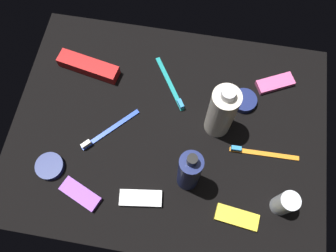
# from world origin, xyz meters

# --- Properties ---
(ground_plane) EXTENTS (0.84, 0.64, 0.01)m
(ground_plane) POSITION_xyz_m (0.00, 0.00, -0.01)
(ground_plane) COLOR black
(lotion_bottle) EXTENTS (0.05, 0.05, 0.20)m
(lotion_bottle) POSITION_xyz_m (-0.07, 0.13, 0.09)
(lotion_bottle) COLOR navy
(lotion_bottle) RESTS_ON ground_plane
(bodywash_bottle) EXTENTS (0.07, 0.07, 0.20)m
(bodywash_bottle) POSITION_xyz_m (-0.13, -0.03, 0.09)
(bodywash_bottle) COLOR silver
(bodywash_bottle) RESTS_ON ground_plane
(deodorant_stick) EXTENTS (0.05, 0.05, 0.09)m
(deodorant_stick) POSITION_xyz_m (-0.30, 0.15, 0.04)
(deodorant_stick) COLOR silver
(deodorant_stick) RESTS_ON ground_plane
(toothbrush_blue) EXTENTS (0.13, 0.14, 0.02)m
(toothbrush_blue) POSITION_xyz_m (0.16, 0.03, 0.01)
(toothbrush_blue) COLOR blue
(toothbrush_blue) RESTS_ON ground_plane
(toothbrush_teal) EXTENTS (0.11, 0.16, 0.02)m
(toothbrush_teal) POSITION_xyz_m (0.01, -0.13, 0.01)
(toothbrush_teal) COLOR teal
(toothbrush_teal) RESTS_ON ground_plane
(toothbrush_orange) EXTENTS (0.18, 0.02, 0.02)m
(toothbrush_orange) POSITION_xyz_m (-0.25, 0.02, 0.01)
(toothbrush_orange) COLOR orange
(toothbrush_orange) RESTS_ON ground_plane
(toothpaste_box_red) EXTENTS (0.18, 0.08, 0.03)m
(toothpaste_box_red) POSITION_xyz_m (0.25, -0.15, 0.02)
(toothpaste_box_red) COLOR red
(toothpaste_box_red) RESTS_ON ground_plane
(snack_bar_pink) EXTENTS (0.11, 0.08, 0.01)m
(snack_bar_pink) POSITION_xyz_m (-0.27, -0.19, 0.01)
(snack_bar_pink) COLOR #E55999
(snack_bar_pink) RESTS_ON ground_plane
(snack_bar_purple) EXTENTS (0.11, 0.08, 0.01)m
(snack_bar_purple) POSITION_xyz_m (0.18, 0.21, 0.01)
(snack_bar_purple) COLOR purple
(snack_bar_purple) RESTS_ON ground_plane
(snack_bar_yellow) EXTENTS (0.11, 0.05, 0.01)m
(snack_bar_yellow) POSITION_xyz_m (-0.20, 0.20, 0.01)
(snack_bar_yellow) COLOR yellow
(snack_bar_yellow) RESTS_ON ground_plane
(snack_bar_white) EXTENTS (0.11, 0.05, 0.01)m
(snack_bar_white) POSITION_xyz_m (0.04, 0.19, 0.01)
(snack_bar_white) COLOR white
(snack_bar_white) RESTS_ON ground_plane
(cream_tin_left) EXTENTS (0.07, 0.07, 0.02)m
(cream_tin_left) POSITION_xyz_m (-0.19, -0.12, 0.01)
(cream_tin_left) COLOR navy
(cream_tin_left) RESTS_ON ground_plane
(cream_tin_right) EXTENTS (0.07, 0.07, 0.02)m
(cream_tin_right) POSITION_xyz_m (0.28, 0.15, 0.01)
(cream_tin_right) COLOR navy
(cream_tin_right) RESTS_ON ground_plane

